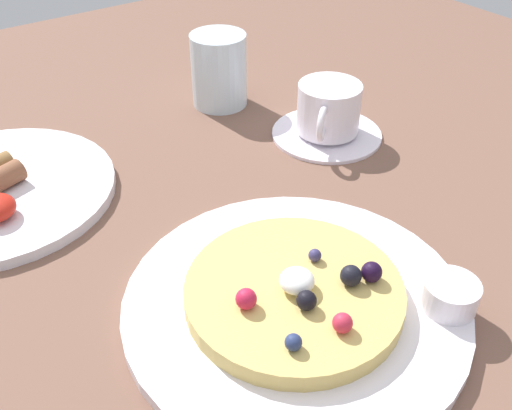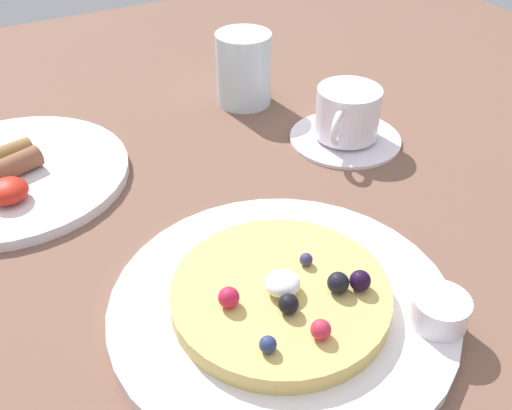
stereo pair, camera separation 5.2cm
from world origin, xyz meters
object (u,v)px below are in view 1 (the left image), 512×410
object	(u,v)px
coffee_saucer	(327,132)
coffee_cup	(329,108)
water_glass	(219,70)
syrup_ramekin	(450,295)
pancake_plate	(295,304)

from	to	relation	value
coffee_saucer	coffee_cup	size ratio (longest dim) A/B	1.45
water_glass	syrup_ramekin	bearing A→B (deg)	-97.57
coffee_saucer	coffee_cup	distance (cm)	3.65
coffee_cup	water_glass	distance (cm)	16.88
pancake_plate	syrup_ramekin	distance (cm)	13.09
coffee_saucer	coffee_cup	bearing A→B (deg)	-140.54
pancake_plate	coffee_saucer	distance (cm)	30.71
pancake_plate	water_glass	bearing A→B (deg)	66.56
syrup_ramekin	water_glass	size ratio (longest dim) A/B	0.48
syrup_ramekin	coffee_saucer	distance (cm)	31.94
syrup_ramekin	coffee_cup	size ratio (longest dim) A/B	0.49
syrup_ramekin	water_glass	xyz separation A→B (cm)	(5.99, 45.09, 2.33)
syrup_ramekin	water_glass	world-z (taller)	water_glass
pancake_plate	coffee_cup	size ratio (longest dim) A/B	3.09
syrup_ramekin	coffee_saucer	xyz separation A→B (cm)	(12.17, 29.46, -2.18)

